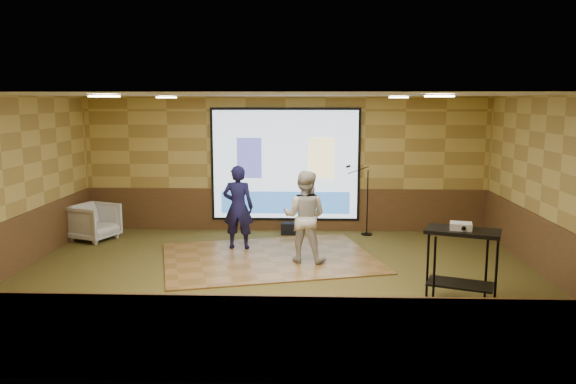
{
  "coord_description": "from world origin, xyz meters",
  "views": [
    {
      "loc": [
        0.5,
        -8.94,
        2.92
      ],
      "look_at": [
        0.15,
        0.91,
        1.3
      ],
      "focal_mm": 35.0,
      "sensor_mm": 36.0,
      "label": 1
    }
  ],
  "objects_px": {
    "player_left": "(238,207)",
    "projector": "(461,226)",
    "projector_screen": "(285,166)",
    "duffel_bag": "(290,229)",
    "banquet_chair": "(94,222)",
    "av_table": "(462,250)",
    "mic_stand": "(364,213)",
    "player_right": "(305,217)",
    "dance_floor": "(269,258)"
  },
  "relations": [
    {
      "from": "projector",
      "to": "mic_stand",
      "type": "bearing_deg",
      "value": 116.69
    },
    {
      "from": "av_table",
      "to": "projector",
      "type": "distance_m",
      "value": 0.35
    },
    {
      "from": "duffel_bag",
      "to": "player_left",
      "type": "bearing_deg",
      "value": -126.76
    },
    {
      "from": "dance_floor",
      "to": "banquet_chair",
      "type": "relative_size",
      "value": 4.54
    },
    {
      "from": "projector_screen",
      "to": "mic_stand",
      "type": "xyz_separation_m",
      "value": [
        1.74,
        -0.33,
        -0.98
      ]
    },
    {
      "from": "av_table",
      "to": "banquet_chair",
      "type": "xyz_separation_m",
      "value": [
        -6.72,
        3.45,
        -0.4
      ]
    },
    {
      "from": "projector_screen",
      "to": "projector",
      "type": "distance_m",
      "value": 5.22
    },
    {
      "from": "player_right",
      "to": "projector",
      "type": "relative_size",
      "value": 5.46
    },
    {
      "from": "player_left",
      "to": "projector",
      "type": "height_order",
      "value": "player_left"
    },
    {
      "from": "dance_floor",
      "to": "player_left",
      "type": "bearing_deg",
      "value": 135.99
    },
    {
      "from": "projector_screen",
      "to": "player_left",
      "type": "distance_m",
      "value": 1.97
    },
    {
      "from": "mic_stand",
      "to": "duffel_bag",
      "type": "height_order",
      "value": "mic_stand"
    },
    {
      "from": "av_table",
      "to": "duffel_bag",
      "type": "relative_size",
      "value": 2.69
    },
    {
      "from": "projector_screen",
      "to": "dance_floor",
      "type": "relative_size",
      "value": 0.87
    },
    {
      "from": "player_left",
      "to": "banquet_chair",
      "type": "xyz_separation_m",
      "value": [
        -3.13,
        0.66,
        -0.47
      ]
    },
    {
      "from": "banquet_chair",
      "to": "duffel_bag",
      "type": "distance_m",
      "value": 4.17
    },
    {
      "from": "mic_stand",
      "to": "dance_floor",
      "type": "bearing_deg",
      "value": -139.81
    },
    {
      "from": "av_table",
      "to": "mic_stand",
      "type": "relative_size",
      "value": 0.7
    },
    {
      "from": "player_right",
      "to": "projector",
      "type": "xyz_separation_m",
      "value": [
        2.25,
        -1.93,
        0.28
      ]
    },
    {
      "from": "mic_stand",
      "to": "banquet_chair",
      "type": "bearing_deg",
      "value": -178.29
    },
    {
      "from": "duffel_bag",
      "to": "projector_screen",
      "type": "bearing_deg",
      "value": 110.21
    },
    {
      "from": "projector_screen",
      "to": "mic_stand",
      "type": "relative_size",
      "value": 2.15
    },
    {
      "from": "dance_floor",
      "to": "mic_stand",
      "type": "relative_size",
      "value": 2.48
    },
    {
      "from": "dance_floor",
      "to": "av_table",
      "type": "height_order",
      "value": "av_table"
    },
    {
      "from": "av_table",
      "to": "player_left",
      "type": "bearing_deg",
      "value": 142.13
    },
    {
      "from": "projector_screen",
      "to": "player_left",
      "type": "height_order",
      "value": "projector_screen"
    },
    {
      "from": "projector_screen",
      "to": "player_right",
      "type": "xyz_separation_m",
      "value": [
        0.45,
        -2.52,
        -0.62
      ]
    },
    {
      "from": "mic_stand",
      "to": "duffel_bag",
      "type": "bearing_deg",
      "value": 175.47
    },
    {
      "from": "player_right",
      "to": "duffel_bag",
      "type": "height_order",
      "value": "player_right"
    },
    {
      "from": "projector_screen",
      "to": "player_right",
      "type": "distance_m",
      "value": 2.63
    },
    {
      "from": "av_table",
      "to": "projector_screen",
      "type": "bearing_deg",
      "value": 121.57
    },
    {
      "from": "banquet_chair",
      "to": "duffel_bag",
      "type": "xyz_separation_m",
      "value": [
        4.11,
        0.66,
        -0.26
      ]
    },
    {
      "from": "av_table",
      "to": "mic_stand",
      "type": "xyz_separation_m",
      "value": [
        -0.99,
        4.12,
        -0.29
      ]
    },
    {
      "from": "projector",
      "to": "projector_screen",
      "type": "bearing_deg",
      "value": 134.87
    },
    {
      "from": "player_right",
      "to": "av_table",
      "type": "bearing_deg",
      "value": 153.28
    },
    {
      "from": "mic_stand",
      "to": "av_table",
      "type": "bearing_deg",
      "value": -81.44
    },
    {
      "from": "player_left",
      "to": "av_table",
      "type": "relative_size",
      "value": 1.52
    },
    {
      "from": "projector_screen",
      "to": "duffel_bag",
      "type": "relative_size",
      "value": 8.22
    },
    {
      "from": "player_right",
      "to": "duffel_bag",
      "type": "distance_m",
      "value": 2.32
    },
    {
      "from": "dance_floor",
      "to": "projector",
      "type": "height_order",
      "value": "projector"
    },
    {
      "from": "projector_screen",
      "to": "banquet_chair",
      "type": "height_order",
      "value": "projector_screen"
    },
    {
      "from": "projector_screen",
      "to": "duffel_bag",
      "type": "xyz_separation_m",
      "value": [
        0.13,
        -0.34,
        -1.35
      ]
    },
    {
      "from": "player_left",
      "to": "player_right",
      "type": "xyz_separation_m",
      "value": [
        1.31,
        -0.87,
        0.0
      ]
    },
    {
      "from": "projector_screen",
      "to": "dance_floor",
      "type": "bearing_deg",
      "value": -95.1
    },
    {
      "from": "mic_stand",
      "to": "duffel_bag",
      "type": "xyz_separation_m",
      "value": [
        -1.62,
        -0.01,
        -0.37
      ]
    },
    {
      "from": "projector",
      "to": "banquet_chair",
      "type": "xyz_separation_m",
      "value": [
        -6.69,
        3.46,
        -0.75
      ]
    },
    {
      "from": "dance_floor",
      "to": "player_right",
      "type": "relative_size",
      "value": 2.32
    },
    {
      "from": "player_left",
      "to": "duffel_bag",
      "type": "height_order",
      "value": "player_left"
    },
    {
      "from": "banquet_chair",
      "to": "projector",
      "type": "bearing_deg",
      "value": -95.16
    },
    {
      "from": "player_left",
      "to": "av_table",
      "type": "distance_m",
      "value": 4.55
    }
  ]
}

